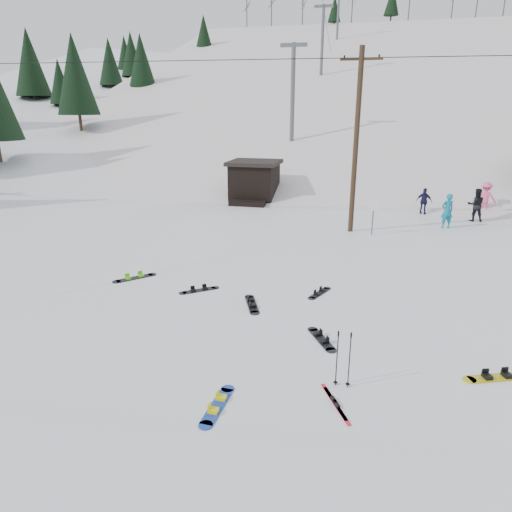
# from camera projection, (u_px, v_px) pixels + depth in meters

# --- Properties ---
(ground) EXTENTS (200.00, 200.00, 0.00)m
(ground) POSITION_uv_depth(u_px,v_px,m) (242.00, 362.00, 11.64)
(ground) COLOR white
(ground) RESTS_ON ground
(ski_slope) EXTENTS (60.00, 85.24, 65.97)m
(ski_slope) POSITION_uv_depth(u_px,v_px,m) (346.00, 240.00, 66.08)
(ski_slope) COLOR white
(ski_slope) RESTS_ON ground
(ridge_left) EXTENTS (47.54, 95.03, 58.38)m
(ridge_left) POSITION_uv_depth(u_px,v_px,m) (97.00, 230.00, 67.66)
(ridge_left) COLOR white
(ridge_left) RESTS_ON ground
(treeline_left) EXTENTS (20.00, 64.00, 10.00)m
(treeline_left) POSITION_uv_depth(u_px,v_px,m) (66.00, 161.00, 56.41)
(treeline_left) COLOR black
(treeline_left) RESTS_ON ground
(treeline_crest) EXTENTS (50.00, 6.00, 10.00)m
(treeline_crest) POSITION_uv_depth(u_px,v_px,m) (359.00, 141.00, 90.97)
(treeline_crest) COLOR black
(treeline_crest) RESTS_ON ski_slope
(utility_pole) EXTENTS (2.00, 0.26, 9.00)m
(utility_pole) POSITION_uv_depth(u_px,v_px,m) (356.00, 140.00, 22.65)
(utility_pole) COLOR #3A2819
(utility_pole) RESTS_ON ground
(trail_sign) EXTENTS (0.50, 0.09, 1.85)m
(trail_sign) POSITION_uv_depth(u_px,v_px,m) (373.00, 210.00, 23.05)
(trail_sign) COLOR #595B60
(trail_sign) RESTS_ON ground
(lift_hut) EXTENTS (3.40, 4.10, 2.75)m
(lift_hut) POSITION_uv_depth(u_px,v_px,m) (254.00, 181.00, 31.70)
(lift_hut) COLOR black
(lift_hut) RESTS_ON ground
(lift_tower_near) EXTENTS (2.20, 0.36, 8.00)m
(lift_tower_near) POSITION_uv_depth(u_px,v_px,m) (293.00, 87.00, 37.81)
(lift_tower_near) COLOR #595B60
(lift_tower_near) RESTS_ON ski_slope
(lift_tower_mid) EXTENTS (2.20, 0.36, 8.00)m
(lift_tower_mid) POSITION_uv_depth(u_px,v_px,m) (323.00, 36.00, 54.25)
(lift_tower_mid) COLOR #595B60
(lift_tower_mid) RESTS_ON ski_slope
(lift_tower_far) EXTENTS (2.20, 0.36, 8.00)m
(lift_tower_far) POSITION_uv_depth(u_px,v_px,m) (338.00, 9.00, 70.69)
(lift_tower_far) COLOR #595B60
(lift_tower_far) RESTS_ON ski_slope
(hero_snowboard) EXTENTS (0.36, 1.62, 0.11)m
(hero_snowboard) POSITION_uv_depth(u_px,v_px,m) (217.00, 405.00, 9.92)
(hero_snowboard) COLOR #1D40BC
(hero_snowboard) RESTS_ON ground
(hero_skis) EXTENTS (0.78, 1.39, 0.08)m
(hero_skis) POSITION_uv_depth(u_px,v_px,m) (335.00, 403.00, 10.01)
(hero_skis) COLOR red
(hero_skis) RESTS_ON ground
(ski_poles) EXTENTS (0.39, 0.10, 1.40)m
(ski_poles) POSITION_uv_depth(u_px,v_px,m) (343.00, 359.00, 10.45)
(ski_poles) COLOR black
(ski_poles) RESTS_ON ground
(board_scatter_a) EXTENTS (1.22, 1.03, 0.10)m
(board_scatter_a) POSITION_uv_depth(u_px,v_px,m) (199.00, 290.00, 16.22)
(board_scatter_a) COLOR black
(board_scatter_a) RESTS_ON ground
(board_scatter_b) EXTENTS (0.82, 1.54, 0.11)m
(board_scatter_b) POSITION_uv_depth(u_px,v_px,m) (252.00, 304.00, 15.05)
(board_scatter_b) COLOR black
(board_scatter_b) RESTS_ON ground
(board_scatter_c) EXTENTS (1.26, 1.36, 0.12)m
(board_scatter_c) POSITION_uv_depth(u_px,v_px,m) (135.00, 278.00, 17.39)
(board_scatter_c) COLOR black
(board_scatter_c) RESTS_ON ground
(board_scatter_d) EXTENTS (0.93, 1.39, 0.11)m
(board_scatter_d) POSITION_uv_depth(u_px,v_px,m) (321.00, 339.00, 12.78)
(board_scatter_d) COLOR black
(board_scatter_d) RESTS_ON ground
(board_scatter_e) EXTENTS (1.63, 0.84, 0.12)m
(board_scatter_e) POSITION_uv_depth(u_px,v_px,m) (497.00, 377.00, 10.96)
(board_scatter_e) COLOR yellow
(board_scatter_e) RESTS_ON ground
(board_scatter_f) EXTENTS (0.69, 1.31, 0.10)m
(board_scatter_f) POSITION_uv_depth(u_px,v_px,m) (320.00, 293.00, 15.97)
(board_scatter_f) COLOR black
(board_scatter_f) RESTS_ON ground
(skier_teal) EXTENTS (0.80, 0.68, 1.87)m
(skier_teal) POSITION_uv_depth(u_px,v_px,m) (447.00, 211.00, 24.45)
(skier_teal) COLOR #0E7691
(skier_teal) RESTS_ON ground
(skier_dark) EXTENTS (0.93, 0.73, 1.88)m
(skier_dark) POSITION_uv_depth(u_px,v_px,m) (476.00, 205.00, 25.97)
(skier_dark) COLOR black
(skier_dark) RESTS_ON ground
(skier_pink) EXTENTS (1.39, 1.00, 1.94)m
(skier_pink) POSITION_uv_depth(u_px,v_px,m) (485.00, 198.00, 27.83)
(skier_pink) COLOR #F8578A
(skier_pink) RESTS_ON ground
(skier_navy) EXTENTS (1.01, 0.65, 1.60)m
(skier_navy) POSITION_uv_depth(u_px,v_px,m) (424.00, 201.00, 27.68)
(skier_navy) COLOR #17173A
(skier_navy) RESTS_ON ground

